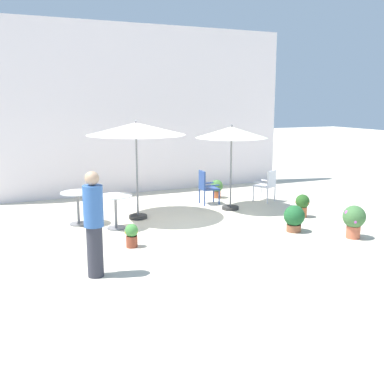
{
  "coord_description": "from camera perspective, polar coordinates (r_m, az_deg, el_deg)",
  "views": [
    {
      "loc": [
        -4.32,
        -9.35,
        2.84
      ],
      "look_at": [
        0.0,
        0.29,
        0.72
      ],
      "focal_mm": 43.18,
      "sensor_mm": 36.0,
      "label": 1
    }
  ],
  "objects": [
    {
      "name": "villa_facade",
      "position": [
        14.38,
        -6.75,
        10.0
      ],
      "size": [
        9.75,
        0.3,
        5.04
      ],
      "primitive_type": "cube",
      "color": "white",
      "rests_on": "ground"
    },
    {
      "name": "potted_plant_0",
      "position": [
        13.54,
        3.08,
        0.56
      ],
      "size": [
        0.36,
        0.36,
        0.54
      ],
      "color": "#BD5A32",
      "rests_on": "ground"
    },
    {
      "name": "potted_plant_1",
      "position": [
        10.15,
        19.37,
        -3.18
      ],
      "size": [
        0.47,
        0.47,
        0.69
      ],
      "color": "#C96344",
      "rests_on": "ground"
    },
    {
      "name": "patio_umbrella_0",
      "position": [
        10.99,
        -6.93,
        7.64
      ],
      "size": [
        2.33,
        2.33,
        2.37
      ],
      "color": "#2D2D2D",
      "rests_on": "ground"
    },
    {
      "name": "standing_person",
      "position": [
        7.56,
        -12.03,
        -3.74
      ],
      "size": [
        0.44,
        0.44,
        1.74
      ],
      "color": "#33333D",
      "rests_on": "ground"
    },
    {
      "name": "cafe_table_1",
      "position": [
        10.38,
        -9.42,
        -1.65
      ],
      "size": [
        0.75,
        0.75,
        0.76
      ],
      "color": "silver",
      "rests_on": "ground"
    },
    {
      "name": "patio_chair_1",
      "position": [
        12.65,
        1.78,
        0.8
      ],
      "size": [
        0.49,
        0.46,
        0.94
      ],
      "color": "#284790",
      "rests_on": "ground"
    },
    {
      "name": "potted_plant_4",
      "position": [
        9.11,
        -7.47,
        -5.25
      ],
      "size": [
        0.27,
        0.27,
        0.47
      ],
      "color": "#98442D",
      "rests_on": "ground"
    },
    {
      "name": "cafe_table_0",
      "position": [
        10.9,
        -13.92,
        -1.19
      ],
      "size": [
        0.76,
        0.76,
        0.77
      ],
      "color": "white",
      "rests_on": "ground"
    },
    {
      "name": "patio_umbrella_1",
      "position": [
        11.9,
        4.91,
        7.2
      ],
      "size": [
        1.85,
        1.85,
        2.22
      ],
      "color": "#2D2D2D",
      "rests_on": "ground"
    },
    {
      "name": "potted_plant_3",
      "position": [
        10.31,
        12.51,
        -3.1
      ],
      "size": [
        0.46,
        0.46,
        0.59
      ],
      "color": "brown",
      "rests_on": "ground"
    },
    {
      "name": "potted_plant_2",
      "position": [
        11.61,
        13.49,
        -1.45
      ],
      "size": [
        0.34,
        0.34,
        0.57
      ],
      "color": "#B55D34",
      "rests_on": "ground"
    },
    {
      "name": "patio_chair_0",
      "position": [
        13.15,
        9.26,
        1.01
      ],
      "size": [
        0.61,
        0.64,
        0.9
      ],
      "color": "white",
      "rests_on": "ground"
    },
    {
      "name": "ground_plane",
      "position": [
        10.69,
        0.63,
        -4.06
      ],
      "size": [
        60.0,
        60.0,
        0.0
      ],
      "primitive_type": "plane",
      "color": "beige"
    }
  ]
}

